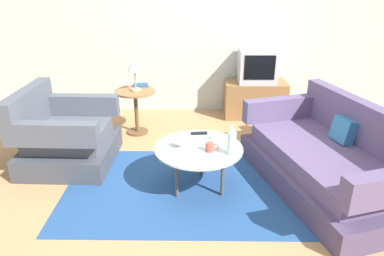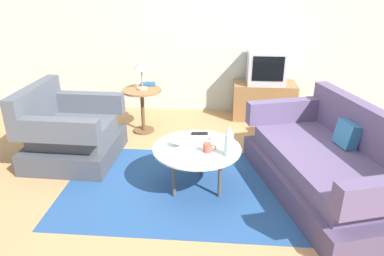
{
  "view_description": "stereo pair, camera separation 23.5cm",
  "coord_description": "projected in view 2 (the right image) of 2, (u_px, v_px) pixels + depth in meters",
  "views": [
    {
      "loc": [
        0.11,
        -3.08,
        2.01
      ],
      "look_at": [
        0.07,
        0.3,
        0.55
      ],
      "focal_mm": 33.75,
      "sensor_mm": 36.0,
      "label": 1
    },
    {
      "loc": [
        0.35,
        -3.07,
        2.01
      ],
      "look_at": [
        0.07,
        0.3,
        0.55
      ],
      "focal_mm": 33.75,
      "sensor_mm": 36.0,
      "label": 2
    }
  ],
  "objects": [
    {
      "name": "bowl",
      "position": [
        178.0,
        143.0,
        3.51
      ],
      "size": [
        0.15,
        0.15,
        0.06
      ],
      "color": "silver",
      "rests_on": "coffee_table"
    },
    {
      "name": "tv_remote_dark",
      "position": [
        200.0,
        133.0,
        3.77
      ],
      "size": [
        0.18,
        0.06,
        0.02
      ],
      "rotation": [
        0.0,
        0.0,
        0.09
      ],
      "color": "black",
      "rests_on": "coffee_table"
    },
    {
      "name": "back_wall",
      "position": [
        199.0,
        22.0,
        5.27
      ],
      "size": [
        9.0,
        0.12,
        2.7
      ],
      "primitive_type": "cube",
      "color": "#B2BCB2",
      "rests_on": "ground"
    },
    {
      "name": "coffee_table",
      "position": [
        197.0,
        151.0,
        3.5
      ],
      "size": [
        0.86,
        0.86,
        0.45
      ],
      "color": "#B2C6C1",
      "rests_on": "ground"
    },
    {
      "name": "area_rug",
      "position": [
        197.0,
        187.0,
        3.66
      ],
      "size": [
        2.68,
        1.6,
        0.0
      ],
      "primitive_type": "cube",
      "color": "navy",
      "rests_on": "ground"
    },
    {
      "name": "couch",
      "position": [
        331.0,
        167.0,
        3.49
      ],
      "size": [
        1.47,
        2.08,
        0.85
      ],
      "rotation": [
        0.0,
        0.0,
        1.87
      ],
      "color": "#4B3E5C",
      "rests_on": "ground"
    },
    {
      "name": "book",
      "position": [
        148.0,
        84.0,
        4.91
      ],
      "size": [
        0.22,
        0.19,
        0.02
      ],
      "rotation": [
        0.0,
        0.0,
        0.21
      ],
      "color": "navy",
      "rests_on": "side_table"
    },
    {
      "name": "tv_stand",
      "position": [
        264.0,
        101.0,
        5.33
      ],
      "size": [
        0.9,
        0.47,
        0.53
      ],
      "color": "olive",
      "rests_on": "ground"
    },
    {
      "name": "tv_remote_silver",
      "position": [
        218.0,
        138.0,
        3.68
      ],
      "size": [
        0.17,
        0.11,
        0.02
      ],
      "rotation": [
        0.0,
        0.0,
        3.55
      ],
      "color": "#B2B2B7",
      "rests_on": "coffee_table"
    },
    {
      "name": "armchair",
      "position": [
        70.0,
        134.0,
        4.15
      ],
      "size": [
        0.97,
        1.02,
        0.86
      ],
      "rotation": [
        0.0,
        0.0,
        -1.6
      ],
      "color": "#3E424B",
      "rests_on": "ground"
    },
    {
      "name": "mug",
      "position": [
        208.0,
        147.0,
        3.39
      ],
      "size": [
        0.13,
        0.08,
        0.09
      ],
      "color": "#B74C3D",
      "rests_on": "coffee_table"
    },
    {
      "name": "vase",
      "position": [
        229.0,
        141.0,
        3.28
      ],
      "size": [
        0.08,
        0.08,
        0.3
      ],
      "color": "silver",
      "rests_on": "coffee_table"
    },
    {
      "name": "side_table",
      "position": [
        142.0,
        101.0,
        4.8
      ],
      "size": [
        0.52,
        0.52,
        0.6
      ],
      "color": "olive",
      "rests_on": "ground"
    },
    {
      "name": "television",
      "position": [
        266.0,
        67.0,
        5.13
      ],
      "size": [
        0.53,
        0.43,
        0.47
      ],
      "color": "#B7B7BC",
      "rests_on": "tv_stand"
    },
    {
      "name": "table_lamp",
      "position": [
        141.0,
        67.0,
        4.63
      ],
      "size": [
        0.18,
        0.18,
        0.39
      ],
      "color": "#9E937A",
      "rests_on": "side_table"
    },
    {
      "name": "ground_plane",
      "position": [
        183.0,
        189.0,
        3.63
      ],
      "size": [
        16.0,
        16.0,
        0.0
      ],
      "primitive_type": "plane",
      "color": "#AD7F51"
    }
  ]
}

